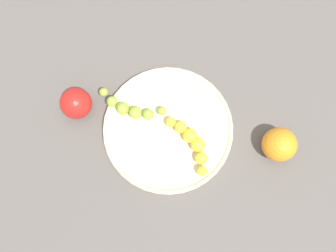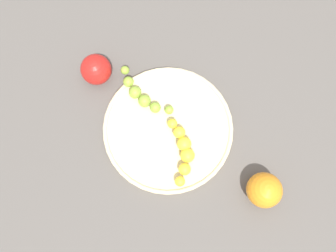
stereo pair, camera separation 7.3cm
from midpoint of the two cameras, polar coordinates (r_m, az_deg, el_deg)
ground_plane at (r=0.77m, az=2.66°, el=-1.23°), size 2.40×2.40×0.00m
fruit_bowl at (r=0.75m, az=2.71°, el=-1.03°), size 0.30×0.30×0.02m
banana_yellow at (r=0.72m, az=5.35°, el=-4.84°), size 0.08×0.14×0.03m
banana_green at (r=0.75m, az=-1.88°, el=4.90°), size 0.07×0.16×0.03m
orange_fruit at (r=0.75m, az=19.05°, el=-11.06°), size 0.08×0.08×0.08m
apple_red at (r=0.78m, az=-9.81°, el=9.11°), size 0.07×0.07×0.07m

